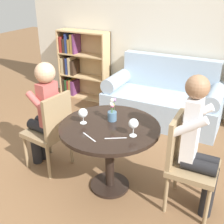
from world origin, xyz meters
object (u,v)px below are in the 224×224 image
bookshelf_left (79,64)px  wine_glass_left (83,113)px  flower_vase (112,113)px  wine_glass_right (133,124)px  person_left (44,113)px  chair_right (186,160)px  couch (163,100)px  person_right (199,145)px  chair_left (51,129)px

bookshelf_left → wine_glass_left: bookshelf_left is taller
flower_vase → wine_glass_right: bearing=-31.4°
person_left → wine_glass_right: size_ratio=7.43×
wine_glass_left → wine_glass_right: wine_glass_right is taller
bookshelf_left → chair_right: (2.35, -1.90, -0.09)m
person_left → wine_glass_right: 1.09m
chair_right → person_left: size_ratio=0.74×
couch → person_left: (-0.80, -1.70, 0.34)m
bookshelf_left → chair_right: bookshelf_left is taller
person_right → flower_vase: person_right is taller
chair_left → person_right: person_right is taller
couch → flower_vase: size_ratio=7.24×
person_right → wine_glass_left: bearing=98.4°
wine_glass_left → wine_glass_right: bearing=-1.0°
bookshelf_left → person_right: person_right is taller
person_left → wine_glass_right: (1.07, -0.11, 0.17)m
person_right → wine_glass_left: (-1.05, -0.16, 0.14)m
chair_left → chair_right: 1.43m
bookshelf_left → flower_vase: bookshelf_left is taller
person_left → bookshelf_left: bearing=-149.3°
couch → wine_glass_right: bearing=-81.6°
chair_right → flower_vase: bearing=88.8°
person_left → flower_vase: 0.79m
bookshelf_left → person_right: bearing=-38.0°
couch → bookshelf_left: 1.68m
chair_right → wine_glass_left: (-0.96, -0.16, 0.32)m
wine_glass_right → couch: bearing=98.4°
bookshelf_left → flower_vase: size_ratio=5.09×
bookshelf_left → wine_glass_left: 2.49m
person_left → wine_glass_left: 0.58m
bookshelf_left → flower_vase: (1.61, -1.89, 0.21)m
chair_left → wine_glass_left: chair_left is taller
couch → wine_glass_left: 1.88m
couch → person_left: size_ratio=1.37×
wine_glass_left → flower_vase: size_ratio=0.65×
bookshelf_left → person_left: (0.83, -1.96, 0.07)m
chair_right → couch: bearing=23.2°
bookshelf_left → chair_right: size_ratio=1.31×
chair_left → wine_glass_right: size_ratio=5.50×
person_left → couch: bearing=162.5°
couch → bookshelf_left: size_ratio=1.42×
chair_right → flower_vase: (-0.74, 0.01, 0.30)m
flower_vase → wine_glass_left: bearing=-142.4°
bookshelf_left → wine_glass_right: bearing=-47.4°
bookshelf_left → chair_left: bearing=-65.1°
couch → chair_right: (0.71, -1.63, 0.18)m
wine_glass_right → flower_vase: flower_vase is taller
person_left → person_right: bearing=100.0°
couch → wine_glass_right: couch is taller
couch → person_right: 1.86m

